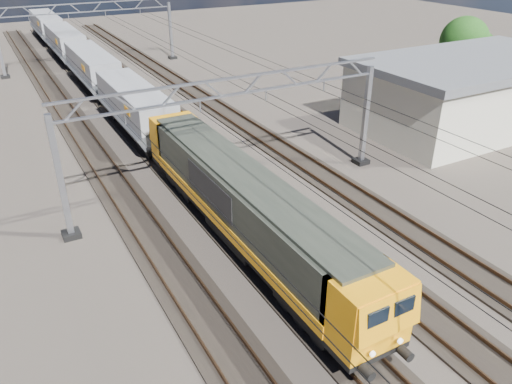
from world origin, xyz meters
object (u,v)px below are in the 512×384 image
catenary_gantry_far (90,33)px  locomotive (243,202)px  hopper_wagon_mid (92,66)px  hopper_wagon_lead (135,106)px  hopper_wagon_fourth (46,25)px  catenary_gantry_mid (235,134)px  tree_far (468,43)px  hopper_wagon_third (65,42)px  industrial_shed (471,91)px

catenary_gantry_far → locomotive: size_ratio=0.94×
hopper_wagon_mid → hopper_wagon_lead: bearing=-90.0°
hopper_wagon_fourth → catenary_gantry_mid: bearing=-87.9°
hopper_wagon_lead → locomotive: bearing=-90.0°
hopper_wagon_fourth → tree_far: size_ratio=1.89×
hopper_wagon_mid → tree_far: 36.72m
hopper_wagon_third → hopper_wagon_mid: bearing=-90.0°
locomotive → hopper_wagon_mid: 31.90m
locomotive → tree_far: (32.32, 14.59, 2.06)m
hopper_wagon_third → tree_far: tree_far is taller
catenary_gantry_far → catenary_gantry_mid: bearing=-90.0°
tree_far → catenary_gantry_mid: bearing=-162.1°
hopper_wagon_fourth → tree_far: 56.02m
catenary_gantry_mid → tree_far: 31.86m
hopper_wagon_third → tree_far: 45.19m
hopper_wagon_third → hopper_wagon_fourth: size_ratio=1.00×
hopper_wagon_third → catenary_gantry_far: bearing=-69.3°
catenary_gantry_far → hopper_wagon_lead: (-2.00, -23.10, -1.67)m
hopper_wagon_fourth → industrial_shed: bearing=-65.8°
catenary_gantry_mid → locomotive: bearing=-112.6°
hopper_wagon_lead → hopper_wagon_mid: size_ratio=1.00×
hopper_wagon_fourth → industrial_shed: size_ratio=0.70×
catenary_gantry_far → locomotive: (-2.00, -40.80, -1.58)m
catenary_gantry_far → industrial_shed: size_ratio=1.07×
catenary_gantry_mid → hopper_wagon_third: catenary_gantry_mid is taller
hopper_wagon_lead → tree_far: size_ratio=1.89×
industrial_shed → tree_far: (8.32, 7.79, 1.66)m
catenary_gantry_mid → tree_far: catenary_gantry_mid is taller
catenary_gantry_far → tree_far: 40.08m
locomotive → hopper_wagon_mid: (-0.00, 31.90, -0.09)m
catenary_gantry_mid → hopper_wagon_third: 41.38m
locomotive → catenary_gantry_mid: bearing=67.4°
locomotive → hopper_wagon_fourth: (-0.00, 60.30, -0.09)m
hopper_wagon_lead → hopper_wagon_mid: bearing=90.0°
catenary_gantry_far → industrial_shed: (22.00, -34.00, -1.18)m
catenary_gantry_mid → hopper_wagon_lead: (-2.00, 12.90, -1.67)m
catenary_gantry_far → locomotive: catenary_gantry_far is taller
catenary_gantry_far → hopper_wagon_fourth: size_ratio=1.53×
hopper_wagon_mid → catenary_gantry_far: bearing=77.3°
hopper_wagon_third → hopper_wagon_lead: bearing=-90.0°
hopper_wagon_mid → industrial_shed: (24.00, -25.10, 0.49)m
locomotive → industrial_shed: size_ratio=1.13×
hopper_wagon_fourth → tree_far: (32.32, -45.71, 2.16)m
catenary_gantry_mid → catenary_gantry_far: 36.00m
catenary_gantry_far → hopper_wagon_lead: bearing=-94.9°
catenary_gantry_mid → locomotive: 5.43m
catenary_gantry_mid → hopper_wagon_fourth: bearing=92.1°
catenary_gantry_mid → industrial_shed: bearing=5.2°
catenary_gantry_far → hopper_wagon_mid: 9.28m
hopper_wagon_lead → hopper_wagon_third: bearing=90.0°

